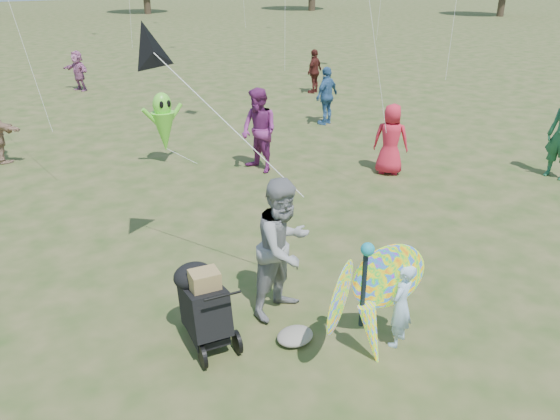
% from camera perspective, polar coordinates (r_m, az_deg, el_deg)
% --- Properties ---
extents(ground, '(160.00, 160.00, 0.00)m').
position_cam_1_polar(ground, '(7.70, 7.82, -10.91)').
color(ground, '#51592B').
rests_on(ground, ground).
extents(child_girl, '(0.49, 0.41, 1.15)m').
position_cam_1_polar(child_girl, '(6.99, 12.49, -9.66)').
color(child_girl, '#ACCEF4').
rests_on(child_girl, ground).
extents(adult_man, '(1.10, 0.95, 1.95)m').
position_cam_1_polar(adult_man, '(7.26, 0.39, -3.95)').
color(adult_man, gray).
rests_on(adult_man, ground).
extents(grey_bag, '(0.49, 0.40, 0.16)m').
position_cam_1_polar(grey_bag, '(7.15, 1.58, -13.03)').
color(grey_bag, gray).
rests_on(grey_bag, ground).
extents(crowd_a, '(0.89, 0.94, 1.61)m').
position_cam_1_polar(crowd_a, '(12.68, 11.51, 7.24)').
color(crowd_a, red).
rests_on(crowd_a, ground).
extents(crowd_c, '(1.08, 0.69, 1.71)m').
position_cam_1_polar(crowd_c, '(16.65, 4.90, 11.81)').
color(crowd_c, '#376599').
rests_on(crowd_c, ground).
extents(crowd_e, '(0.84, 1.02, 1.92)m').
position_cam_1_polar(crowd_e, '(12.55, -2.20, 8.27)').
color(crowd_e, '#7E2A71').
rests_on(crowd_e, ground).
extents(crowd_h, '(1.02, 0.73, 1.60)m').
position_cam_1_polar(crowd_h, '(21.00, 3.62, 14.27)').
color(crowd_h, '#4E1E1A').
rests_on(crowd_h, ground).
extents(crowd_j, '(0.85, 1.45, 1.49)m').
position_cam_1_polar(crowd_j, '(22.72, -20.35, 13.49)').
color(crowd_j, '#B5679B').
rests_on(crowd_j, ground).
extents(jogging_stroller, '(0.61, 1.10, 1.09)m').
position_cam_1_polar(jogging_stroller, '(6.88, -8.09, -9.48)').
color(jogging_stroller, black).
rests_on(jogging_stroller, ground).
extents(butterfly_kite, '(1.74, 0.75, 1.75)m').
position_cam_1_polar(butterfly_kite, '(6.59, 9.12, -9.47)').
color(butterfly_kite, '#E62441').
rests_on(butterfly_kite, ground).
extents(delta_kite_rig, '(1.64, 2.15, 2.19)m').
position_cam_1_polar(delta_kite_rig, '(7.78, -13.03, 15.69)').
color(delta_kite_rig, black).
rests_on(delta_kite_rig, ground).
extents(alien_kite, '(1.12, 0.69, 1.74)m').
position_cam_1_polar(alien_kite, '(13.27, -12.04, 8.68)').
color(alien_kite, '#6BE134').
rests_on(alien_kite, ground).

